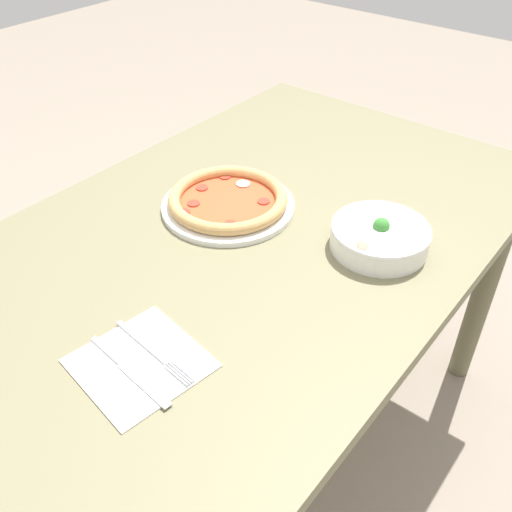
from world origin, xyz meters
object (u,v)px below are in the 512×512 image
object	(u,v)px
fork	(152,351)
pizza	(228,201)
knife	(126,368)
bowl	(380,235)

from	to	relation	value
fork	pizza	bearing A→B (deg)	120.18
fork	knife	world-z (taller)	same
bowl	pizza	bearing A→B (deg)	-76.18
fork	knife	distance (m)	0.05
bowl	fork	xyz separation A→B (m)	(0.47, -0.14, -0.02)
pizza	fork	bearing A→B (deg)	24.80
pizza	bowl	distance (m)	0.33
knife	fork	bearing A→B (deg)	88.00
bowl	knife	distance (m)	0.54
pizza	knife	world-z (taller)	pizza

